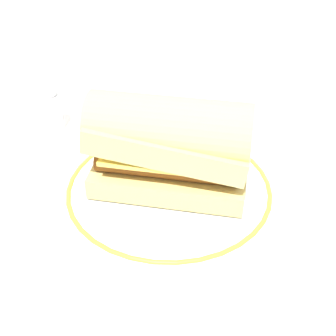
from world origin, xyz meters
TOP-DOWN VIEW (x-y plane):
  - ground_plane at (0.00, 0.00)m, footprint 1.50×1.50m
  - plate at (-0.03, -0.00)m, footprint 0.28×0.28m
  - sausage_sandwich at (-0.03, -0.00)m, footprint 0.20×0.11m
  - drinking_glass at (-0.01, 0.25)m, footprint 0.06×0.06m
  - salt_shaker at (-0.24, 0.09)m, footprint 0.03×0.03m

SIDE VIEW (x-z plane):
  - ground_plane at x=0.00m, z-range 0.00..0.00m
  - plate at x=-0.03m, z-range 0.00..0.02m
  - salt_shaker at x=-0.24m, z-range 0.00..0.08m
  - drinking_glass at x=-0.01m, z-range -0.01..0.09m
  - sausage_sandwich at x=-0.03m, z-range 0.02..0.14m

